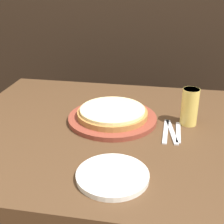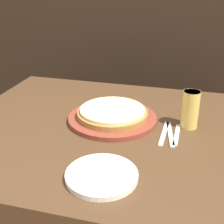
# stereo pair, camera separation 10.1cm
# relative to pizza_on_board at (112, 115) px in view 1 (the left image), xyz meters

# --- Properties ---
(dining_table) EXTENTS (1.28, 1.05, 0.71)m
(dining_table) POSITION_rel_pizza_on_board_xyz_m (0.00, -0.06, -0.38)
(dining_table) COLOR #4C331E
(dining_table) RESTS_ON ground_plane
(pizza_on_board) EXTENTS (0.38, 0.38, 0.06)m
(pizza_on_board) POSITION_rel_pizza_on_board_xyz_m (0.00, 0.00, 0.00)
(pizza_on_board) COLOR brown
(pizza_on_board) RESTS_ON dining_table
(beer_glass) EXTENTS (0.07, 0.07, 0.16)m
(beer_glass) POSITION_rel_pizza_on_board_xyz_m (0.32, 0.03, 0.06)
(beer_glass) COLOR #E5C65B
(beer_glass) RESTS_ON dining_table
(dinner_plate) EXTENTS (0.23, 0.23, 0.02)m
(dinner_plate) POSITION_rel_pizza_on_board_xyz_m (0.08, -0.40, -0.02)
(dinner_plate) COLOR white
(dinner_plate) RESTS_ON dining_table
(fork) EXTENTS (0.02, 0.21, 0.00)m
(fork) POSITION_rel_pizza_on_board_xyz_m (0.23, -0.06, -0.02)
(fork) COLOR silver
(fork) RESTS_ON dining_table
(dinner_knife) EXTENTS (0.05, 0.20, 0.00)m
(dinner_knife) POSITION_rel_pizza_on_board_xyz_m (0.26, -0.06, -0.02)
(dinner_knife) COLOR silver
(dinner_knife) RESTS_ON dining_table
(spoon) EXTENTS (0.02, 0.17, 0.00)m
(spoon) POSITION_rel_pizza_on_board_xyz_m (0.28, -0.06, -0.02)
(spoon) COLOR silver
(spoon) RESTS_ON dining_table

